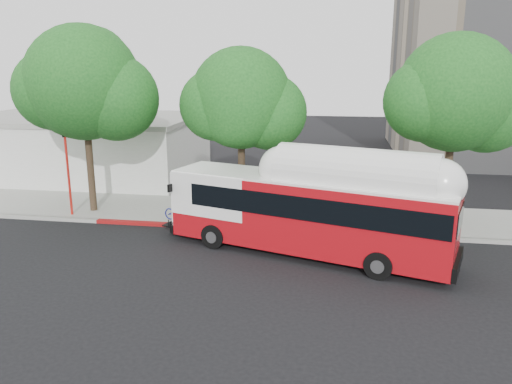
# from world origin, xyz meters

# --- Properties ---
(ground) EXTENTS (120.00, 120.00, 0.00)m
(ground) POSITION_xyz_m (0.00, 0.00, 0.00)
(ground) COLOR black
(ground) RESTS_ON ground
(sidewalk) EXTENTS (60.00, 5.00, 0.15)m
(sidewalk) POSITION_xyz_m (0.00, 6.50, 0.07)
(sidewalk) COLOR gray
(sidewalk) RESTS_ON ground
(curb_strip) EXTENTS (60.00, 0.30, 0.15)m
(curb_strip) POSITION_xyz_m (0.00, 3.90, 0.07)
(curb_strip) COLOR gray
(curb_strip) RESTS_ON ground
(red_curb_segment) EXTENTS (10.00, 0.32, 0.16)m
(red_curb_segment) POSITION_xyz_m (-3.00, 3.90, 0.08)
(red_curb_segment) COLOR maroon
(red_curb_segment) RESTS_ON ground
(street_tree_left) EXTENTS (6.67, 5.80, 9.74)m
(street_tree_left) POSITION_xyz_m (-8.53, 5.56, 6.60)
(street_tree_left) COLOR #2D2116
(street_tree_left) RESTS_ON ground
(street_tree_mid) EXTENTS (5.75, 5.00, 8.62)m
(street_tree_mid) POSITION_xyz_m (-0.59, 6.06, 5.91)
(street_tree_mid) COLOR #2D2116
(street_tree_mid) RESTS_ON ground
(street_tree_right) EXTENTS (6.21, 5.40, 9.18)m
(street_tree_right) POSITION_xyz_m (9.44, 5.86, 6.26)
(street_tree_right) COLOR #2D2116
(street_tree_right) RESTS_ON ground
(low_commercial_bldg) EXTENTS (16.20, 10.20, 4.25)m
(low_commercial_bldg) POSITION_xyz_m (-14.00, 14.00, 2.15)
(low_commercial_bldg) COLOR silver
(low_commercial_bldg) RESTS_ON ground
(transit_bus) EXTENTS (12.70, 5.96, 3.73)m
(transit_bus) POSITION_xyz_m (2.71, 1.26, 1.74)
(transit_bus) COLOR #A70B13
(transit_bus) RESTS_ON ground
(signal_pole) EXTENTS (0.13, 0.42, 4.47)m
(signal_pole) POSITION_xyz_m (-9.74, 4.56, 2.29)
(signal_pole) COLOR red
(signal_pole) RESTS_ON ground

